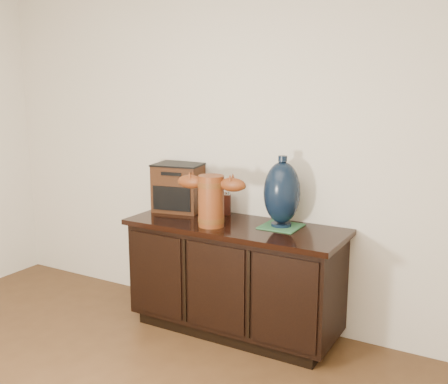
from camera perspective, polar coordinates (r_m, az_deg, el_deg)
The scene contains 6 objects.
sideboard at distance 3.56m, azimuth 1.17°, elevation -9.25°, with size 1.46×0.56×0.75m.
terracotta_vessel at distance 3.36m, azimuth -1.41°, elevation -0.63°, with size 0.47×0.19×0.33m.
tv_radio at distance 3.80m, azimuth -4.90°, elevation 0.53°, with size 0.39×0.33×0.34m.
green_mat at distance 3.40m, azimuth 6.24°, elevation -3.74°, with size 0.24×0.24×0.01m, color #2D653C.
lamp_base at distance 3.35m, azimuth 6.32°, elevation -0.10°, with size 0.24×0.24×0.46m.
spray_can at distance 3.68m, azimuth 0.31°, elevation -1.22°, with size 0.06×0.06×0.17m.
Camera 1 is at (1.58, -0.70, 1.66)m, focal length 42.00 mm.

